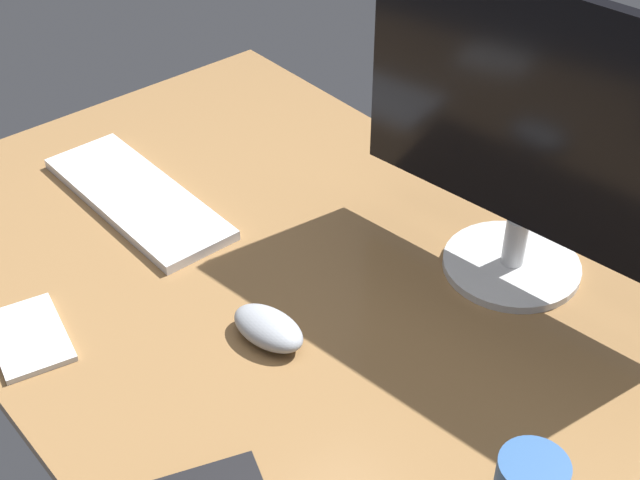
# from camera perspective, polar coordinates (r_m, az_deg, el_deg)

# --- Properties ---
(desk) EXTENTS (1.40, 0.84, 0.02)m
(desk) POSITION_cam_1_polar(r_m,az_deg,el_deg) (1.30, -0.78, -4.19)
(desk) COLOR olive
(desk) RESTS_ON ground
(monitor) EXTENTS (0.54, 0.20, 0.44)m
(monitor) POSITION_cam_1_polar(r_m,az_deg,el_deg) (1.25, 13.34, 6.43)
(monitor) COLOR silver
(monitor) RESTS_ON desk
(keyboard) EXTENTS (0.38, 0.14, 0.02)m
(keyboard) POSITION_cam_1_polar(r_m,az_deg,el_deg) (1.51, -11.49, 2.65)
(keyboard) COLOR white
(keyboard) RESTS_ON desk
(computer_mouse) EXTENTS (0.12, 0.08, 0.04)m
(computer_mouse) POSITION_cam_1_polar(r_m,az_deg,el_deg) (1.22, -3.29, -5.58)
(computer_mouse) COLOR #999EA5
(computer_mouse) RESTS_ON desk
(notepad) EXTENTS (0.16, 0.12, 0.01)m
(notepad) POSITION_cam_1_polar(r_m,az_deg,el_deg) (1.29, -17.96, -5.85)
(notepad) COLOR silver
(notepad) RESTS_ON desk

